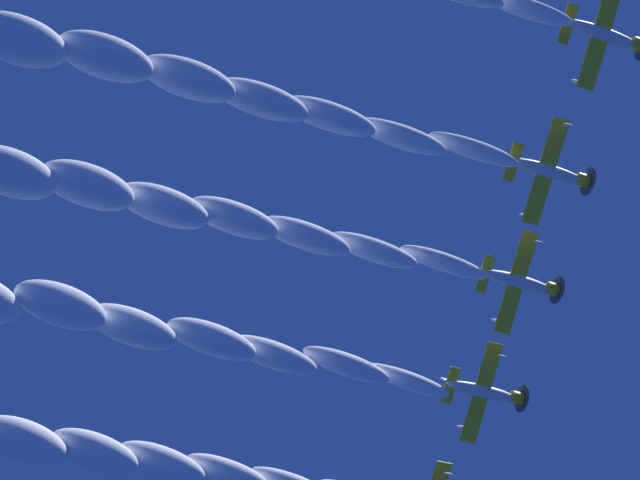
# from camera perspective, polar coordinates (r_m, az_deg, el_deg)

# --- Properties ---
(airplane_left_wingman) EXTENTS (6.85, 7.52, 3.34)m
(airplane_left_wingman) POSITION_cam_1_polar(r_m,az_deg,el_deg) (83.92, 8.54, -7.75)
(airplane_left_wingman) COLOR silver
(airplane_right_wingman) EXTENTS (6.86, 7.54, 3.28)m
(airplane_right_wingman) POSITION_cam_1_polar(r_m,az_deg,el_deg) (82.17, 10.29, -2.14)
(airplane_right_wingman) COLOR silver
(airplane_outer_left) EXTENTS (6.89, 7.61, 2.88)m
(airplane_outer_left) POSITION_cam_1_polar(r_m,az_deg,el_deg) (80.11, 11.77, 3.46)
(airplane_outer_left) COLOR silver
(airplane_outer_right) EXTENTS (6.87, 7.52, 3.26)m
(airplane_outer_right) POSITION_cam_1_polar(r_m,az_deg,el_deg) (79.49, 14.47, 10.18)
(airplane_outer_right) COLOR silver
(smoke_trail_lead) EXTENTS (36.15, 12.56, 8.22)m
(smoke_trail_lead) POSITION_cam_1_polar(r_m,az_deg,el_deg) (81.21, -11.60, -10.59)
(smoke_trail_lead) COLOR white
(smoke_trail_left_wingman) EXTENTS (36.40, 12.69, 8.59)m
(smoke_trail_left_wingman) POSITION_cam_1_polar(r_m,az_deg,el_deg) (76.70, -9.59, -4.34)
(smoke_trail_left_wingman) COLOR white
(smoke_trail_right_wingman) EXTENTS (36.04, 13.08, 8.56)m
(smoke_trail_right_wingman) POSITION_cam_1_polar(r_m,az_deg,el_deg) (74.93, -8.05, 1.84)
(smoke_trail_right_wingman) COLOR white
(smoke_trail_outer_left) EXTENTS (36.58, 13.14, 8.62)m
(smoke_trail_outer_left) POSITION_cam_1_polar(r_m,az_deg,el_deg) (72.90, -7.03, 8.22)
(smoke_trail_outer_left) COLOR white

